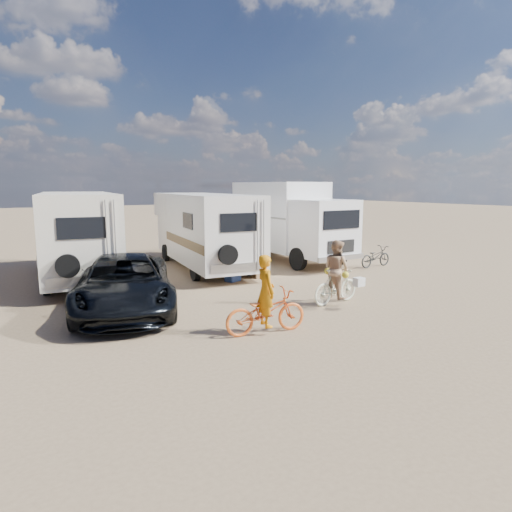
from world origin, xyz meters
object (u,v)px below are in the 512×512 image
rv_main (203,231)px  crate (259,272)px  box_truck (291,222)px  bike_man (266,312)px  dark_suv (124,284)px  bike_woman (336,286)px  bike_parked (375,257)px  cooler (233,276)px  rider_woman (336,275)px  rv_left (79,236)px  rider_man (266,298)px

rv_main → crate: 3.38m
box_truck → crate: (-3.20, -2.40, -1.61)m
box_truck → bike_man: size_ratio=3.34×
bike_man → dark_suv: bearing=40.6°
bike_woman → bike_parked: bearing=-62.3°
cooler → dark_suv: bearing=-175.7°
rider_woman → crate: (0.06, 4.40, -0.66)m
rider_woman → cooler: (-1.14, 4.33, -0.66)m
rv_left → rider_man: 9.30m
rider_woman → rv_left: bearing=30.8°
bike_parked → cooler: size_ratio=3.37×
dark_suv → bike_woman: dark_suv is taller
rv_main → rider_man: bearing=-98.2°
box_truck → crate: 4.32m
rv_main → crate: (0.96, -2.94, -1.36)m
rv_left → dark_suv: 5.29m
rv_left → crate: 6.87m
rv_main → bike_man: rv_main is taller
dark_suv → rider_man: size_ratio=3.24×
rv_main → rv_left: rv_left is taller
dark_suv → rider_woman: 6.07m
bike_man → rider_woman: (3.22, 1.19, 0.33)m
crate → cooler: bearing=-176.3°
crate → rv_left: bearing=150.5°
bike_man → bike_woman: bike_woman is taller
rider_man → bike_man: bearing=0.0°
bike_parked → cooler: (-6.60, 0.66, -0.25)m
bike_woman → rv_main: bearing=0.9°
box_truck → rider_woman: bearing=-115.9°
cooler → rv_main: bearing=67.2°
dark_suv → rider_man: bearing=-41.9°
rv_main → cooler: bearing=-87.5°
bike_woman → bike_parked: bike_woman is taller
bike_man → rider_man: bearing=0.0°
bike_woman → cooler: 4.48m
cooler → crate: 1.20m
rv_main → crate: rv_main is taller
rv_main → rider_man: (-2.31, -8.53, -0.71)m
rv_left → bike_woman: rv_left is taller
dark_suv → bike_parked: size_ratio=3.24×
dark_suv → cooler: 4.80m
bike_parked → rider_man: bearing=116.0°
rv_main → bike_woman: rv_main is taller
rv_left → bike_parked: (11.26, -4.04, -1.15)m
cooler → box_truck: bearing=11.0°
rv_main → rv_left: bearing=-177.4°
bike_man → rider_woman: bearing=-61.2°
rv_left → rider_man: rv_left is taller
rv_main → bike_woman: size_ratio=4.50×
rv_main → rv_left: size_ratio=1.03×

